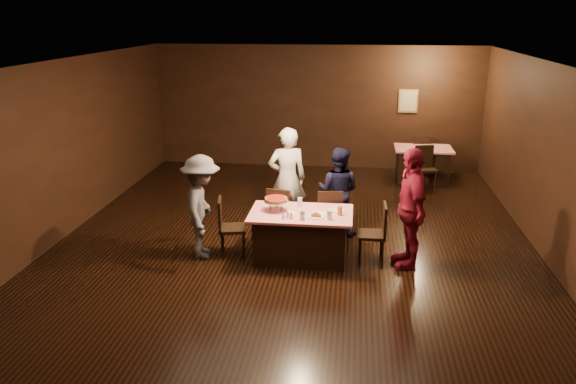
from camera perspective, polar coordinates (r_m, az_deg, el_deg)
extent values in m
plane|color=black|center=(9.60, 0.65, -5.14)|extent=(10.00, 10.00, 0.00)
cube|color=silver|center=(8.87, 0.72, 13.00)|extent=(8.00, 10.00, 0.04)
cube|color=black|center=(14.00, 2.94, 8.59)|extent=(8.00, 0.04, 3.00)
cube|color=black|center=(4.51, -6.42, -12.24)|extent=(8.00, 0.04, 3.00)
cube|color=black|center=(10.34, -22.00, 3.97)|extent=(0.04, 10.00, 3.00)
cube|color=black|center=(9.57, 25.27, 2.52)|extent=(0.04, 10.00, 3.00)
cube|color=tan|center=(13.96, 12.10, 9.03)|extent=(0.46, 0.03, 0.56)
cube|color=beige|center=(13.94, 12.11, 9.01)|extent=(0.38, 0.01, 0.48)
cube|color=red|center=(8.88, 1.32, -4.43)|extent=(1.60, 1.00, 0.77)
cube|color=red|center=(13.37, 13.49, 2.78)|extent=(1.30, 0.90, 0.77)
cube|color=black|center=(9.58, -0.61, -2.13)|extent=(0.50, 0.50, 0.95)
cube|color=black|center=(9.52, 4.17, -2.33)|extent=(0.47, 0.47, 0.95)
cube|color=black|center=(9.01, -5.67, -3.56)|extent=(0.49, 0.49, 0.95)
cube|color=black|center=(8.82, 8.48, -4.17)|extent=(0.43, 0.43, 0.95)
cube|color=black|center=(12.68, 13.84, 2.36)|extent=(0.51, 0.51, 0.95)
cube|color=black|center=(13.93, 13.26, 3.78)|extent=(0.44, 0.44, 0.95)
imported|color=silver|center=(9.94, -0.07, 1.36)|extent=(0.77, 0.61, 1.85)
imported|color=black|center=(9.81, 5.10, 0.12)|extent=(0.87, 0.75, 1.55)
imported|color=#595A5E|center=(8.92, -8.76, -1.48)|extent=(0.78, 1.16, 1.66)
imported|color=maroon|center=(8.64, 12.32, -1.61)|extent=(0.63, 1.15, 1.87)
cylinder|color=black|center=(8.90, -1.12, -1.21)|extent=(0.01, 0.01, 0.15)
cylinder|color=black|center=(8.77, -1.82, -1.50)|extent=(0.01, 0.01, 0.15)
cylinder|color=black|center=(8.75, -0.70, -1.55)|extent=(0.01, 0.01, 0.15)
cylinder|color=silver|center=(8.78, -1.22, -0.92)|extent=(0.38, 0.38, 0.01)
cylinder|color=#B27233|center=(8.77, -1.22, -0.74)|extent=(0.35, 0.35, 0.05)
cylinder|color=#A5140C|center=(8.76, -1.22, -0.56)|extent=(0.30, 0.30, 0.01)
cylinder|color=white|center=(8.55, 2.89, -2.52)|extent=(0.25, 0.25, 0.01)
cylinder|color=#B27233|center=(8.54, 2.89, -2.35)|extent=(0.18, 0.18, 0.04)
cylinder|color=#A5140C|center=(8.53, 2.90, -2.20)|extent=(0.14, 0.14, 0.01)
cylinder|color=white|center=(8.85, 4.99, -1.86)|extent=(0.25, 0.25, 0.01)
cylinder|color=silver|center=(8.43, 1.48, -2.35)|extent=(0.08, 0.08, 0.14)
cylinder|color=silver|center=(8.45, 4.22, -2.34)|extent=(0.08, 0.08, 0.14)
cylinder|color=#BF7F26|center=(8.64, 5.28, -1.92)|extent=(0.08, 0.08, 0.14)
cylinder|color=silver|center=(9.00, 1.21, -1.01)|extent=(0.08, 0.08, 0.14)
cylinder|color=silver|center=(8.51, -0.03, -2.36)|extent=(0.04, 0.04, 0.08)
cylinder|color=silver|center=(8.49, -0.03, -2.08)|extent=(0.05, 0.05, 0.02)
cylinder|color=silver|center=(8.46, 0.33, -2.49)|extent=(0.04, 0.04, 0.08)
cylinder|color=silver|center=(8.44, 0.33, -2.21)|extent=(0.05, 0.05, 0.02)
cylinder|color=silver|center=(8.47, -0.47, -2.46)|extent=(0.04, 0.04, 0.08)
cylinder|color=silver|center=(8.46, -0.47, -2.17)|extent=(0.05, 0.05, 0.02)
cube|color=white|center=(8.72, 3.31, -2.15)|extent=(0.19, 0.19, 0.01)
cube|color=white|center=(8.71, 0.33, -2.15)|extent=(0.21, 0.21, 0.01)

